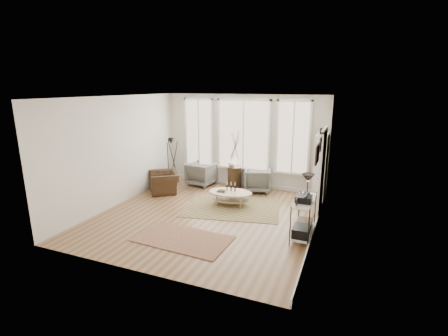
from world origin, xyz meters
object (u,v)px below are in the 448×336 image
at_px(armchair_left, 202,174).
at_px(accent_chair, 164,182).
at_px(armchair_right, 257,180).
at_px(low_shelf, 304,214).
at_px(side_table, 235,160).
at_px(coffee_table, 230,195).
at_px(bookcase, 321,167).

distance_m(armchair_left, accent_chair, 1.31).
bearing_deg(armchair_right, armchair_left, -15.13).
bearing_deg(low_shelf, side_table, 133.05).
height_order(armchair_left, armchair_right, armchair_left).
bearing_deg(coffee_table, accent_chair, 172.44).
bearing_deg(side_table, low_shelf, -46.95).
distance_m(coffee_table, accent_chair, 2.27).
bearing_deg(armchair_left, side_table, -165.81).
height_order(low_shelf, armchair_left, low_shelf).
bearing_deg(low_shelf, accent_chair, 161.18).
relative_size(armchair_left, side_table, 0.44).
bearing_deg(bookcase, low_shelf, -91.28).
height_order(bookcase, armchair_right, bookcase).
relative_size(coffee_table, side_table, 0.67).
bearing_deg(side_table, accent_chair, -145.24).
bearing_deg(accent_chair, armchair_right, 75.53).
distance_m(low_shelf, armchair_right, 3.17).
height_order(bookcase, side_table, bookcase).
height_order(armchair_left, accent_chair, armchair_left).
relative_size(bookcase, low_shelf, 1.58).
bearing_deg(low_shelf, armchair_right, 124.12).
bearing_deg(bookcase, armchair_right, 176.74).
distance_m(low_shelf, coffee_table, 2.44).
height_order(coffee_table, accent_chair, accent_chair).
bearing_deg(side_table, armchair_right, -8.71).
bearing_deg(coffee_table, side_table, 105.89).
bearing_deg(coffee_table, armchair_right, 76.50).
bearing_deg(side_table, bookcase, -4.91).
xyz_separation_m(bookcase, accent_chair, (-4.43, -1.03, -0.65)).
relative_size(low_shelf, armchair_left, 1.60).
bearing_deg(bookcase, accent_chair, -166.91).
xyz_separation_m(coffee_table, armchair_right, (0.34, 1.43, 0.06)).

